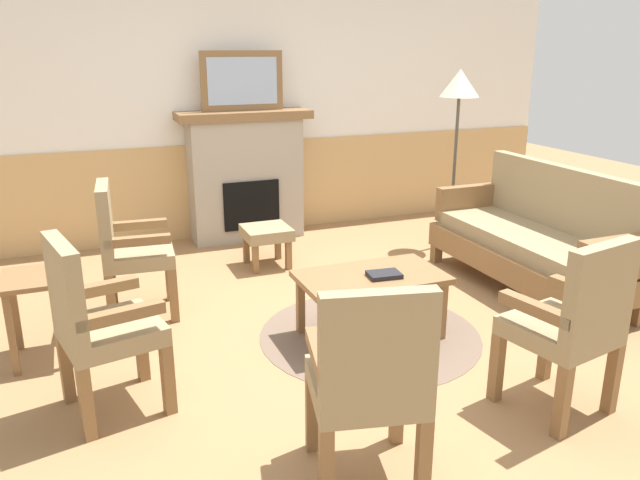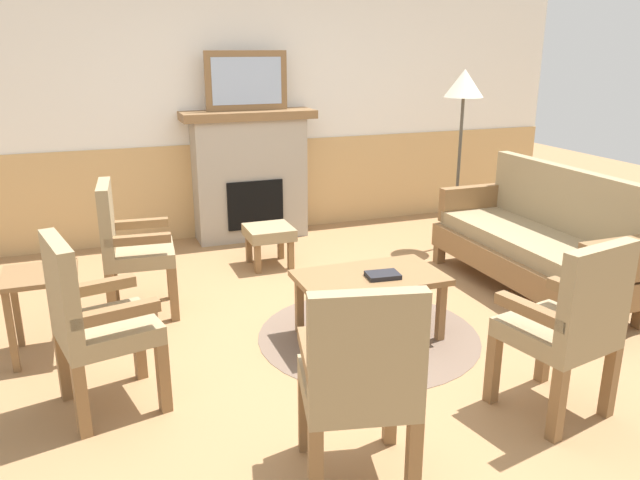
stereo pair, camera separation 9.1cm
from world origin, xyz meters
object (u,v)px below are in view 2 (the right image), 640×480
(coffee_table, at_px, (370,283))
(side_table, at_px, (42,290))
(framed_picture, at_px, (247,81))
(armchair_front_left, at_px, (569,322))
(footstool, at_px, (269,235))
(armchair_by_window_left, at_px, (92,317))
(book_on_table, at_px, (383,275))
(armchair_near_fireplace, at_px, (128,243))
(armchair_front_center, at_px, (360,377))
(floor_lamp_by_couch, at_px, (464,95))
(fireplace, at_px, (250,174))
(couch, at_px, (536,243))

(coffee_table, relative_size, side_table, 1.75)
(framed_picture, distance_m, armchair_front_left, 3.92)
(footstool, bearing_deg, coffee_table, -81.62)
(framed_picture, xyz_separation_m, armchair_by_window_left, (-1.57, -2.80, -1.02))
(book_on_table, relative_size, armchair_by_window_left, 0.22)
(armchair_near_fireplace, relative_size, armchair_front_center, 1.00)
(framed_picture, xyz_separation_m, floor_lamp_by_couch, (1.79, -0.98, -0.11))
(framed_picture, bearing_deg, armchair_by_window_left, -119.22)
(fireplace, distance_m, armchair_front_center, 3.88)
(fireplace, bearing_deg, armchair_by_window_left, -119.22)
(framed_picture, xyz_separation_m, side_table, (-1.85, -2.02, -1.13))
(book_on_table, xyz_separation_m, armchair_near_fireplace, (-1.51, 1.02, 0.08))
(armchair_by_window_left, bearing_deg, fireplace, 60.78)
(book_on_table, height_order, armchair_by_window_left, armchair_by_window_left)
(armchair_by_window_left, bearing_deg, armchair_near_fireplace, 77.72)
(book_on_table, height_order, side_table, side_table)
(couch, xyz_separation_m, coffee_table, (-1.58, -0.29, -0.01))
(framed_picture, bearing_deg, couch, -51.83)
(couch, distance_m, armchair_by_window_left, 3.36)
(armchair_near_fireplace, bearing_deg, armchair_front_left, -47.14)
(couch, relative_size, side_table, 3.27)
(framed_picture, height_order, footstool, framed_picture)
(fireplace, relative_size, side_table, 2.36)
(armchair_front_center, distance_m, floor_lamp_by_couch, 3.79)
(fireplace, height_order, book_on_table, fireplace)
(fireplace, relative_size, armchair_by_window_left, 1.33)
(couch, bearing_deg, armchair_by_window_left, -169.97)
(book_on_table, distance_m, armchair_front_left, 1.25)
(footstool, bearing_deg, armchair_near_fireplace, -152.22)
(fireplace, relative_size, framed_picture, 1.62)
(coffee_table, xyz_separation_m, floor_lamp_by_couch, (1.63, 1.53, 1.06))
(coffee_table, relative_size, floor_lamp_by_couch, 0.57)
(footstool, bearing_deg, floor_lamp_by_couch, -2.11)
(fireplace, height_order, armchair_front_center, fireplace)
(armchair_front_center, bearing_deg, coffee_table, 63.34)
(coffee_table, height_order, armchair_front_left, armchair_front_left)
(framed_picture, bearing_deg, armchair_near_fireplace, -129.80)
(floor_lamp_by_couch, bearing_deg, fireplace, 151.38)
(framed_picture, distance_m, armchair_front_center, 4.01)
(coffee_table, bearing_deg, floor_lamp_by_couch, 43.11)
(couch, height_order, floor_lamp_by_couch, floor_lamp_by_couch)
(coffee_table, xyz_separation_m, armchair_front_center, (-0.67, -1.34, 0.15))
(framed_picture, bearing_deg, armchair_front_left, -79.14)
(armchair_front_left, bearing_deg, armchair_front_center, -174.03)
(side_table, bearing_deg, armchair_near_fireplace, 39.77)
(floor_lamp_by_couch, bearing_deg, footstool, 177.89)
(floor_lamp_by_couch, bearing_deg, couch, -92.40)
(fireplace, height_order, floor_lamp_by_couch, floor_lamp_by_couch)
(armchair_front_left, relative_size, side_table, 1.78)
(fireplace, relative_size, armchair_near_fireplace, 1.33)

